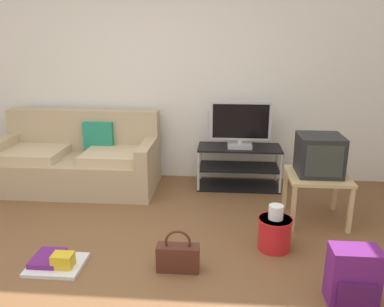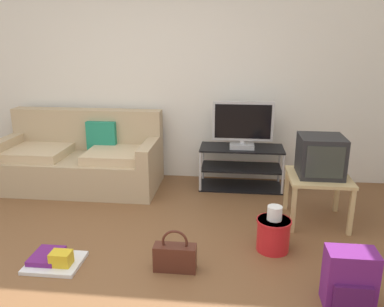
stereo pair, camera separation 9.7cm
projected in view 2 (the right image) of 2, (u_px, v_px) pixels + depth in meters
The scene contains 11 objects.
ground_plane at pixel (106, 287), 2.84m from camera, with size 9.00×9.80×0.02m, color brown.
wall_back at pixel (163, 71), 4.78m from camera, with size 9.00×0.10×2.70m, color silver.
couch at pixel (82, 160), 4.69m from camera, with size 1.88×0.87×0.90m.
tv_stand at pixel (241, 167), 4.65m from camera, with size 0.98×0.43×0.50m.
flat_tv at pixel (243, 125), 4.47m from camera, with size 0.70×0.22×0.55m.
side_table at pixel (318, 182), 3.73m from camera, with size 0.57×0.57×0.48m.
crt_tv at pixel (321, 156), 3.67m from camera, with size 0.41×0.41×0.38m.
backpack at pixel (349, 279), 2.58m from camera, with size 0.33×0.27×0.41m.
handbag at pixel (175, 256), 3.00m from camera, with size 0.33×0.13×0.34m.
cleaning_bucket at pixel (273, 232), 3.28m from camera, with size 0.29×0.29×0.40m.
floor_tray at pixel (54, 260), 3.09m from camera, with size 0.42×0.35×0.14m.
Camera 2 is at (0.89, -2.36, 1.74)m, focal length 36.24 mm.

